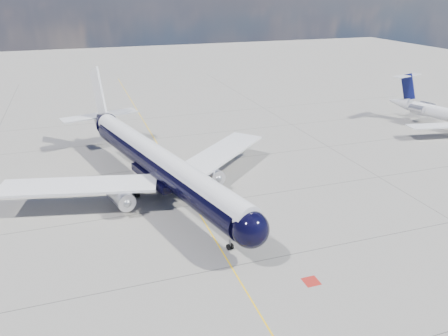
% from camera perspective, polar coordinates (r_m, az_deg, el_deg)
% --- Properties ---
extents(ground, '(320.00, 320.00, 0.00)m').
position_cam_1_polar(ground, '(77.80, -7.76, 1.57)').
color(ground, gray).
rests_on(ground, ground).
extents(taxiway_centerline, '(0.16, 160.00, 0.01)m').
position_cam_1_polar(taxiway_centerline, '(73.23, -6.98, 0.26)').
color(taxiway_centerline, yellow).
rests_on(taxiway_centerline, ground).
extents(red_marking, '(1.60, 1.60, 0.01)m').
position_cam_1_polar(red_marking, '(46.40, 11.31, -14.32)').
color(red_marking, maroon).
rests_on(red_marking, ground).
extents(main_airliner, '(41.20, 51.02, 14.98)m').
position_cam_1_polar(main_airliner, '(63.02, -8.93, 0.95)').
color(main_airliner, black).
rests_on(main_airliner, ground).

